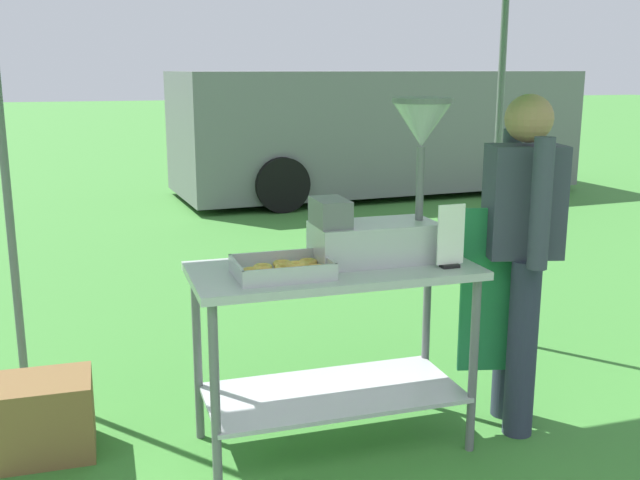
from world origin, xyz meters
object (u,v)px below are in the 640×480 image
object	(u,v)px
supply_crate	(42,417)
donut_tray	(285,270)
vendor	(520,247)
van_grey	(375,130)
donut_cart	(333,317)
menu_sign	(451,240)
donut_fryer	(386,202)

from	to	relation	value
supply_crate	donut_tray	bearing A→B (deg)	-19.57
vendor	van_grey	bearing A→B (deg)	73.99
donut_tray	vendor	size ratio (longest dim) A/B	0.25
donut_cart	menu_sign	world-z (taller)	menu_sign
donut_cart	van_grey	world-z (taller)	van_grey
supply_crate	van_grey	distance (m)	7.71
donut_tray	supply_crate	xyz separation A→B (m)	(-1.05, 0.37, -0.70)
donut_cart	donut_fryer	xyz separation A→B (m)	(0.26, 0.04, 0.51)
van_grey	supply_crate	bearing A→B (deg)	-122.72
donut_cart	vendor	bearing A→B (deg)	-4.30
donut_cart	menu_sign	bearing A→B (deg)	-18.63
donut_tray	donut_fryer	bearing A→B (deg)	12.10
vendor	van_grey	distance (m)	7.11
menu_sign	vendor	xyz separation A→B (m)	(0.41, 0.10, -0.08)
donut_tray	donut_fryer	world-z (taller)	donut_fryer
donut_tray	van_grey	size ratio (longest dim) A/B	0.07
van_grey	donut_fryer	bearing A→B (deg)	-111.15
donut_tray	van_grey	bearing A→B (deg)	65.57
donut_fryer	donut_cart	bearing A→B (deg)	-171.92
donut_cart	vendor	distance (m)	0.95
donut_fryer	menu_sign	xyz separation A→B (m)	(0.23, -0.20, -0.15)
donut_fryer	supply_crate	distance (m)	1.84
menu_sign	vendor	size ratio (longest dim) A/B	0.18
menu_sign	supply_crate	bearing A→B (deg)	165.32
van_grey	vendor	bearing A→B (deg)	-106.01
donut_cart	supply_crate	bearing A→B (deg)	166.85
donut_tray	menu_sign	bearing A→B (deg)	-7.31
donut_tray	vendor	distance (m)	1.14
donut_fryer	van_grey	xyz separation A→B (m)	(2.60, 6.73, -0.25)
donut_fryer	van_grey	size ratio (longest dim) A/B	0.13
supply_crate	donut_fryer	bearing A→B (deg)	-9.67
donut_fryer	supply_crate	world-z (taller)	donut_fryer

